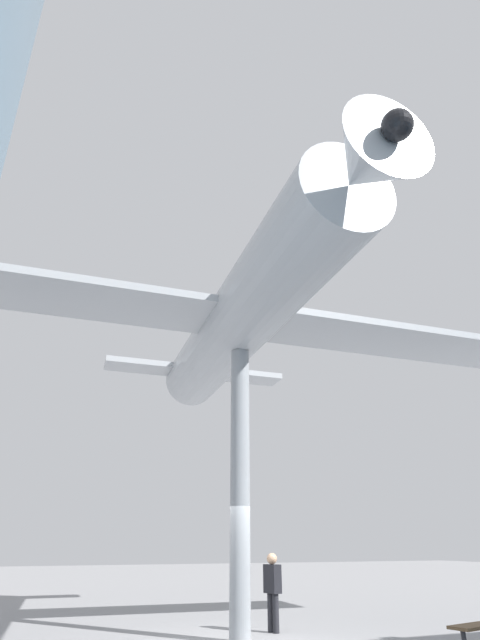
% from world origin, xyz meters
% --- Properties ---
extents(support_pylon_central, '(0.43, 0.43, 6.05)m').
position_xyz_m(support_pylon_central, '(0.00, 0.00, 3.02)').
color(support_pylon_central, '#999EA3').
rests_on(support_pylon_central, ground_plane).
extents(suspended_airplane, '(18.57, 12.43, 2.80)m').
position_xyz_m(suspended_airplane, '(0.01, 0.19, 6.92)').
color(suspended_airplane, '#B2B7BC').
rests_on(suspended_airplane, support_pylon_central).
extents(visitor_person, '(0.31, 0.44, 1.57)m').
position_xyz_m(visitor_person, '(-1.12, -0.87, 0.89)').
color(visitor_person, '#232328').
rests_on(visitor_person, ground_plane).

